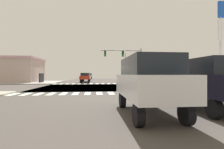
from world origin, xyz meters
TOP-DOWN VIEW (x-y plane):
  - ground at (0.00, 0.00)m, footprint 90.00×90.00m
  - sidewalk_corner_ne at (13.00, 12.00)m, footprint 12.00×12.00m
  - sidewalk_corner_nw at (-13.00, 12.00)m, footprint 12.00×12.00m
  - crosswalk_near at (-0.25, -7.30)m, footprint 13.50×2.00m
  - crosswalk_far at (-0.25, 7.30)m, footprint 13.50×2.00m
  - traffic_signal_mast at (5.02, 6.99)m, footprint 7.22×0.55m
  - street_lamp at (7.55, 21.84)m, footprint 1.78×0.32m
  - bank_building at (-17.32, 13.89)m, footprint 13.55×8.93m
  - suv_nearside_1 at (5.00, -14.52)m, footprint 1.96×4.60m
  - suv_crossing_3 at (2.00, -15.15)m, footprint 1.96×4.60m
  - sedan_queued_1 at (-2.00, 10.96)m, footprint 1.80×4.30m
  - sedan_leading_2 at (-2.00, 36.41)m, footprint 1.80×4.30m
  - sedan_outer_3 at (-2.00, 16.25)m, footprint 1.80×4.30m

SIDE VIEW (x-z plane):
  - ground at x=0.00m, z-range -0.05..0.00m
  - crosswalk_near at x=-0.25m, z-range 0.00..0.01m
  - crosswalk_far at x=-0.25m, z-range 0.00..0.01m
  - sidewalk_corner_ne at x=13.00m, z-range 0.00..0.14m
  - sidewalk_corner_nw at x=-13.00m, z-range 0.00..0.14m
  - sedan_queued_1 at x=-2.00m, z-range 0.18..2.06m
  - sedan_leading_2 at x=-2.00m, z-range 0.18..2.06m
  - sedan_outer_3 at x=-2.00m, z-range 0.18..2.06m
  - suv_nearside_1 at x=5.00m, z-range 0.22..2.56m
  - suv_crossing_3 at x=2.00m, z-range 0.22..2.56m
  - bank_building at x=-17.32m, z-range 0.01..4.92m
  - street_lamp at x=7.55m, z-range 0.77..7.93m
  - traffic_signal_mast at x=5.02m, z-range 1.49..7.62m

